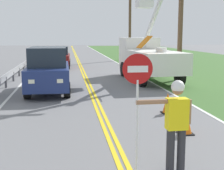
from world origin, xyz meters
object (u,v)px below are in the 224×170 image
Objects in this scene: flagger_worker at (176,121)px; utility_pole_mid at (130,20)px; utility_bucket_truck at (147,56)px; traffic_cone_mid at (168,103)px; oncoming_sedan_second at (58,57)px; oncoming_suv_nearest at (49,70)px; traffic_cone_lead at (186,122)px; utility_pole_near at (181,2)px; stop_sign_paddle at (137,88)px.

utility_pole_mid is at bearing 80.63° from flagger_worker.
flagger_worker is at bearing -101.85° from utility_bucket_truck.
flagger_worker is 4.87m from traffic_cone_mid.
utility_bucket_truck is at bearing 78.15° from flagger_worker.
utility_pole_mid is at bearing 82.74° from utility_bucket_truck.
oncoming_sedan_second is at bearing -134.27° from utility_pole_mid.
utility_bucket_truck is at bearing 80.66° from traffic_cone_mid.
oncoming_suv_nearest is at bearing 107.40° from flagger_worker.
oncoming_suv_nearest is 8.03m from traffic_cone_lead.
traffic_cone_mid is at bearing -97.99° from utility_pole_mid.
oncoming_sedan_second is at bearing 104.56° from traffic_cone_mid.
flagger_worker is at bearing -115.30° from traffic_cone_lead.
flagger_worker is 0.21× the size of utility_pole_near.
oncoming_sedan_second is (-5.47, 7.65, -0.57)m from utility_bucket_truck.
traffic_cone_lead is (-3.40, -10.02, -4.18)m from utility_pole_near.
flagger_worker is 9.70m from oncoming_suv_nearest.
oncoming_sedan_second is (-2.01, 20.50, -0.88)m from stop_sign_paddle.
oncoming_suv_nearest is 0.58× the size of utility_pole_mid.
utility_pole_near is at bearing 69.97° from flagger_worker.
utility_pole_mid is 23.99m from traffic_cone_mid.
utility_pole_near is at bearing 22.68° from oncoming_suv_nearest.
utility_bucket_truck is 0.80× the size of utility_pole_near.
oncoming_sedan_second is (-2.77, 20.48, -0.21)m from flagger_worker.
utility_bucket_truck is at bearing 74.93° from stop_sign_paddle.
oncoming_suv_nearest is at bearing 132.53° from traffic_cone_mid.
traffic_cone_mid is (-3.16, -7.72, -4.18)m from utility_pole_near.
stop_sign_paddle is 3.33× the size of traffic_cone_lead.
stop_sign_paddle is at bearing -113.08° from utility_pole_near.
oncoming_sedan_second is 16.39m from traffic_cone_mid.
flagger_worker is 0.44× the size of oncoming_sedan_second.
stop_sign_paddle is 3.30m from traffic_cone_lead.
utility_pole_near reaches higher than traffic_cone_lead.
flagger_worker reaches higher than traffic_cone_lead.
oncoming_suv_nearest is (-2.13, 9.28, -0.65)m from stop_sign_paddle.
stop_sign_paddle reaches higher than oncoming_sedan_second.
traffic_cone_mid is (0.24, 2.30, 0.00)m from traffic_cone_lead.
stop_sign_paddle is at bearing -178.31° from flagger_worker.
stop_sign_paddle is 0.56× the size of oncoming_sedan_second.
utility_pole_near is at bearing -90.49° from utility_pole_mid.
utility_pole_mid reaches higher than oncoming_suv_nearest.
oncoming_suv_nearest is 6.32m from traffic_cone_mid.
oncoming_suv_nearest is 8.74m from utility_pole_near.
traffic_cone_lead is at bearing -97.82° from utility_pole_mid.
utility_pole_mid is (4.64, 28.08, 3.09)m from flagger_worker.
traffic_cone_lead is at bearing -77.95° from oncoming_sedan_second.
utility_pole_near reaches higher than oncoming_suv_nearest.
utility_bucket_truck is 9.86× the size of traffic_cone_lead.
utility_pole_near is (4.50, 12.35, 3.47)m from flagger_worker.
oncoming_suv_nearest is at bearing 120.01° from traffic_cone_lead.
utility_bucket_truck is 9.86× the size of traffic_cone_mid.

